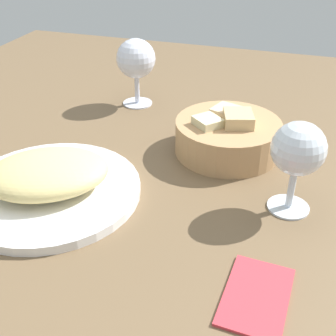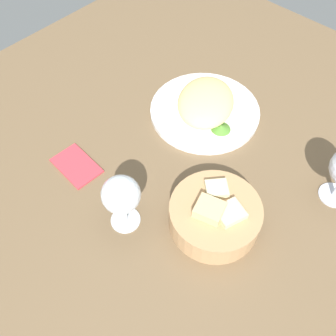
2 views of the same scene
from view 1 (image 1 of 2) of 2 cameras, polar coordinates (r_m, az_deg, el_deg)
name	(u,v)px [view 1 (image 1 of 2)]	position (r cm, az deg, el deg)	size (l,w,h in cm)	color
ground_plane	(178,179)	(71.17, 1.26, -1.44)	(140.00, 140.00, 2.00)	brown
plate	(50,191)	(67.77, -15.01, -2.85)	(26.86, 26.86, 1.40)	white
omelette	(47,173)	(66.12, -15.38, -0.65)	(17.77, 13.37, 4.77)	#DFCA80
lettuce_garnish	(86,163)	(70.78, -10.55, 0.69)	(4.68, 4.68, 1.31)	#4A812D
bread_basket	(227,135)	(76.00, 7.71, 4.21)	(17.92, 17.92, 7.79)	tan
wine_glass_near	(298,152)	(60.64, 16.46, 1.97)	(7.36, 7.36, 13.40)	silver
wine_glass_far	(136,61)	(92.09, -4.16, 13.67)	(7.99, 7.99, 13.88)	silver
folded_napkin	(257,295)	(51.69, 11.39, -15.80)	(11.00, 7.00, 0.80)	#CE3741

